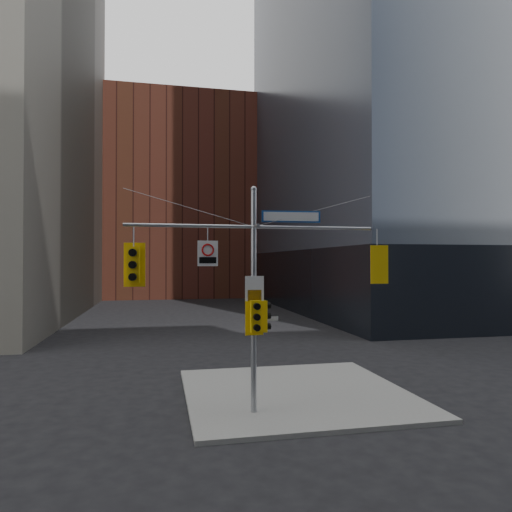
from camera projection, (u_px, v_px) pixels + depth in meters
name	position (u px, v px, depth m)	size (l,w,h in m)	color
ground	(269.00, 441.00, 12.43)	(160.00, 160.00, 0.00)	black
sidewalk_corner	(296.00, 393.00, 16.75)	(8.00, 8.00, 0.15)	gray
podium_ne	(450.00, 279.00, 49.58)	(36.40, 36.40, 6.00)	black
brick_midrise	(179.00, 202.00, 69.34)	(26.00, 20.00, 28.00)	maroon
signal_assembly	(254.00, 277.00, 14.43)	(8.00, 0.80, 7.30)	#9A9CA2
traffic_light_west_arm	(134.00, 265.00, 13.69)	(0.64, 0.53, 1.34)	yellow
traffic_light_east_arm	(377.00, 264.00, 15.32)	(0.61, 0.49, 1.28)	yellow
traffic_light_pole_side	(264.00, 316.00, 14.50)	(0.42, 0.35, 1.00)	yellow
traffic_light_pole_front	(255.00, 316.00, 14.16)	(0.58, 0.46, 1.22)	yellow
street_sign_blade	(291.00, 217.00, 14.72)	(1.92, 0.20, 0.37)	#104199
regulatory_sign_arm	(208.00, 253.00, 14.12)	(0.64, 0.09, 0.79)	silver
regulatory_sign_pole	(254.00, 289.00, 14.32)	(0.60, 0.05, 0.79)	silver
street_blade_ew	(268.00, 319.00, 14.52)	(0.70, 0.03, 0.14)	silver
street_blade_ns	(251.00, 327.00, 14.86)	(0.05, 0.82, 0.16)	#145926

